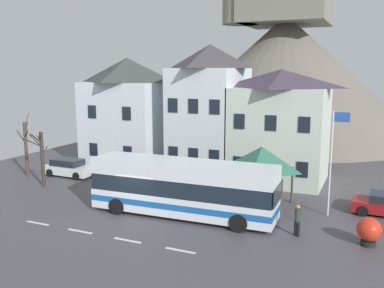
% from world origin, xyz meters
% --- Properties ---
extents(ground_plane, '(40.00, 60.00, 0.07)m').
position_xyz_m(ground_plane, '(0.00, -0.00, -0.03)').
color(ground_plane, '#4B484E').
extents(townhouse_00, '(6.92, 5.90, 9.63)m').
position_xyz_m(townhouse_00, '(-7.78, 11.92, 4.81)').
color(townhouse_00, silver).
rests_on(townhouse_00, ground_plane).
extents(townhouse_01, '(5.20, 6.79, 10.65)m').
position_xyz_m(townhouse_01, '(-0.08, 12.36, 5.32)').
color(townhouse_01, silver).
rests_on(townhouse_01, ground_plane).
extents(townhouse_02, '(6.95, 6.02, 8.65)m').
position_xyz_m(townhouse_02, '(5.91, 11.98, 4.32)').
color(townhouse_02, silver).
rests_on(townhouse_02, ground_plane).
extents(hilltop_castle, '(34.29, 34.29, 22.39)m').
position_xyz_m(hilltop_castle, '(1.26, 35.18, 8.12)').
color(hilltop_castle, '#6B6359').
rests_on(hilltop_castle, ground_plane).
extents(transit_bus, '(11.26, 3.01, 3.33)m').
position_xyz_m(transit_bus, '(2.53, 1.48, 1.68)').
color(transit_bus, white).
rests_on(transit_bus, ground_plane).
extents(bus_shelter, '(3.60, 3.60, 3.91)m').
position_xyz_m(bus_shelter, '(6.35, 4.97, 3.14)').
color(bus_shelter, '#473D33').
rests_on(bus_shelter, ground_plane).
extents(parked_car_00, '(3.85, 1.85, 1.34)m').
position_xyz_m(parked_car_00, '(-5.20, 6.56, 0.66)').
color(parked_car_00, maroon).
rests_on(parked_car_00, ground_plane).
extents(parked_car_02, '(4.13, 1.87, 1.40)m').
position_xyz_m(parked_car_02, '(-10.03, 6.32, 0.68)').
color(parked_car_02, silver).
rests_on(parked_car_02, ground_plane).
extents(pedestrian_00, '(0.33, 0.29, 1.72)m').
position_xyz_m(pedestrian_00, '(9.32, 1.12, 0.93)').
color(pedestrian_00, black).
rests_on(pedestrian_00, ground_plane).
extents(pedestrian_01, '(0.33, 0.32, 1.61)m').
position_xyz_m(pedestrian_01, '(7.89, 3.56, 0.87)').
color(pedestrian_01, '#38332D').
rests_on(pedestrian_01, ground_plane).
extents(public_bench, '(1.66, 0.48, 0.87)m').
position_xyz_m(public_bench, '(4.44, 7.09, 0.47)').
color(public_bench, brown).
rests_on(public_bench, ground_plane).
extents(flagpole, '(0.95, 0.10, 6.30)m').
position_xyz_m(flagpole, '(10.53, 5.05, 3.69)').
color(flagpole, silver).
rests_on(flagpole, ground_plane).
extents(harbour_buoy, '(1.20, 1.20, 1.45)m').
position_xyz_m(harbour_buoy, '(12.78, 1.33, 0.80)').
color(harbour_buoy, black).
rests_on(harbour_buoy, ground_plane).
extents(bare_tree_00, '(1.80, 1.44, 5.10)m').
position_xyz_m(bare_tree_00, '(-12.99, 4.79, 2.39)').
color(bare_tree_00, '#47382D').
rests_on(bare_tree_00, ground_plane).
extents(bare_tree_01, '(1.43, 1.91, 4.13)m').
position_xyz_m(bare_tree_01, '(-9.70, 3.04, 2.25)').
color(bare_tree_01, '#382D28').
rests_on(bare_tree_01, ground_plane).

